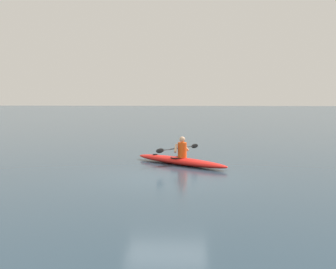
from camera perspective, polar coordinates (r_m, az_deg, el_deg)
name	(u,v)px	position (r m, az deg, el deg)	size (l,w,h in m)	color
ground_plane	(167,178)	(13.77, -0.18, -5.59)	(160.00, 160.00, 0.00)	#233847
kayak	(180,161)	(16.32, 1.55, -3.39)	(3.66, 3.15, 0.27)	red
kayaker	(182,148)	(16.21, 1.77, -1.80)	(1.50, 1.82, 0.77)	#E04C14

